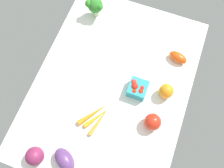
{
  "coord_description": "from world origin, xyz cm",
  "views": [
    {
      "loc": [
        38.13,
        14.12,
        116.73
      ],
      "look_at": [
        0.0,
        0.0,
        4.0
      ],
      "focal_mm": 38.74,
      "sensor_mm": 36.0,
      "label": 1
    }
  ],
  "objects_px": {
    "broccoli_head": "(95,6)",
    "roma_tomato": "(178,57)",
    "bell_pepper_orange": "(166,91)",
    "berry_basket": "(137,89)",
    "carrot_bunch": "(96,117)",
    "bell_pepper_red": "(153,122)",
    "eggplant": "(65,160)",
    "red_onion_center": "(35,156)"
  },
  "relations": [
    {
      "from": "bell_pepper_orange",
      "to": "carrot_bunch",
      "type": "xyz_separation_m",
      "value": [
        0.23,
        -0.28,
        -0.03
      ]
    },
    {
      "from": "red_onion_center",
      "to": "broccoli_head",
      "type": "relative_size",
      "value": 0.69
    },
    {
      "from": "roma_tomato",
      "to": "broccoli_head",
      "type": "distance_m",
      "value": 0.52
    },
    {
      "from": "red_onion_center",
      "to": "carrot_bunch",
      "type": "bearing_deg",
      "value": 145.04
    },
    {
      "from": "berry_basket",
      "to": "broccoli_head",
      "type": "bearing_deg",
      "value": -134.06
    },
    {
      "from": "bell_pepper_orange",
      "to": "bell_pepper_red",
      "type": "xyz_separation_m",
      "value": [
        0.17,
        -0.02,
        -0.0
      ]
    },
    {
      "from": "berry_basket",
      "to": "red_onion_center",
      "type": "bearing_deg",
      "value": -35.43
    },
    {
      "from": "broccoli_head",
      "to": "roma_tomato",
      "type": "bearing_deg",
      "value": 77.43
    },
    {
      "from": "bell_pepper_orange",
      "to": "eggplant",
      "type": "relative_size",
      "value": 0.74
    },
    {
      "from": "eggplant",
      "to": "roma_tomato",
      "type": "bearing_deg",
      "value": -84.42
    },
    {
      "from": "bell_pepper_orange",
      "to": "bell_pepper_red",
      "type": "bearing_deg",
      "value": -5.98
    },
    {
      "from": "berry_basket",
      "to": "bell_pepper_red",
      "type": "distance_m",
      "value": 0.18
    },
    {
      "from": "berry_basket",
      "to": "roma_tomato",
      "type": "bearing_deg",
      "value": 148.95
    },
    {
      "from": "eggplant",
      "to": "berry_basket",
      "type": "relative_size",
      "value": 1.28
    },
    {
      "from": "bell_pepper_orange",
      "to": "eggplant",
      "type": "distance_m",
      "value": 0.57
    },
    {
      "from": "red_onion_center",
      "to": "broccoli_head",
      "type": "distance_m",
      "value": 0.81
    },
    {
      "from": "broccoli_head",
      "to": "berry_basket",
      "type": "distance_m",
      "value": 0.5
    },
    {
      "from": "carrot_bunch",
      "to": "bell_pepper_red",
      "type": "distance_m",
      "value": 0.27
    },
    {
      "from": "berry_basket",
      "to": "bell_pepper_red",
      "type": "xyz_separation_m",
      "value": [
        0.13,
        0.12,
        0.01
      ]
    },
    {
      "from": "broccoli_head",
      "to": "berry_basket",
      "type": "xyz_separation_m",
      "value": [
        0.35,
        0.36,
        -0.04
      ]
    },
    {
      "from": "red_onion_center",
      "to": "eggplant",
      "type": "bearing_deg",
      "value": 103.76
    },
    {
      "from": "eggplant",
      "to": "red_onion_center",
      "type": "bearing_deg",
      "value": 46.47
    },
    {
      "from": "bell_pepper_orange",
      "to": "broccoli_head",
      "type": "distance_m",
      "value": 0.59
    },
    {
      "from": "roma_tomato",
      "to": "eggplant",
      "type": "relative_size",
      "value": 0.84
    },
    {
      "from": "eggplant",
      "to": "berry_basket",
      "type": "xyz_separation_m",
      "value": [
        -0.43,
        0.2,
        -0.0
      ]
    },
    {
      "from": "red_onion_center",
      "to": "eggplant",
      "type": "distance_m",
      "value": 0.13
    },
    {
      "from": "bell_pepper_red",
      "to": "red_onion_center",
      "type": "bearing_deg",
      "value": -53.72
    },
    {
      "from": "broccoli_head",
      "to": "berry_basket",
      "type": "bearing_deg",
      "value": 45.94
    },
    {
      "from": "red_onion_center",
      "to": "carrot_bunch",
      "type": "xyz_separation_m",
      "value": [
        -0.26,
        0.18,
        -0.03
      ]
    },
    {
      "from": "bell_pepper_orange",
      "to": "berry_basket",
      "type": "relative_size",
      "value": 0.95
    },
    {
      "from": "eggplant",
      "to": "broccoli_head",
      "type": "xyz_separation_m",
      "value": [
        -0.78,
        -0.16,
        0.04
      ]
    },
    {
      "from": "roma_tomato",
      "to": "eggplant",
      "type": "height_order",
      "value": "eggplant"
    },
    {
      "from": "berry_basket",
      "to": "bell_pepper_red",
      "type": "bearing_deg",
      "value": 41.42
    },
    {
      "from": "bell_pepper_red",
      "to": "eggplant",
      "type": "bearing_deg",
      "value": -46.94
    },
    {
      "from": "bell_pepper_orange",
      "to": "berry_basket",
      "type": "distance_m",
      "value": 0.14
    },
    {
      "from": "carrot_bunch",
      "to": "broccoli_head",
      "type": "bearing_deg",
      "value": -158.08
    },
    {
      "from": "carrot_bunch",
      "to": "berry_basket",
      "type": "height_order",
      "value": "berry_basket"
    },
    {
      "from": "roma_tomato",
      "to": "bell_pepper_red",
      "type": "height_order",
      "value": "bell_pepper_red"
    },
    {
      "from": "red_onion_center",
      "to": "bell_pepper_orange",
      "type": "distance_m",
      "value": 0.67
    },
    {
      "from": "roma_tomato",
      "to": "carrot_bunch",
      "type": "xyz_separation_m",
      "value": [
        0.43,
        -0.28,
        -0.01
      ]
    },
    {
      "from": "red_onion_center",
      "to": "bell_pepper_red",
      "type": "relative_size",
      "value": 0.97
    },
    {
      "from": "broccoli_head",
      "to": "carrot_bunch",
      "type": "xyz_separation_m",
      "value": [
        0.54,
        0.22,
        -0.07
      ]
    }
  ]
}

